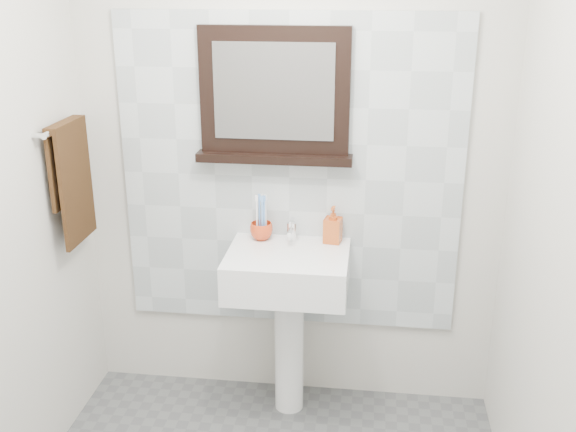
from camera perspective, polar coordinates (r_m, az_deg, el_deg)
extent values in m
cube|color=beige|center=(3.14, 0.15, 5.15)|extent=(2.00, 0.01, 2.50)
cube|color=#B4BEC3|center=(3.16, 0.13, 3.34)|extent=(1.60, 0.02, 1.50)
cylinder|color=white|center=(3.33, 0.10, -11.00)|extent=(0.14, 0.14, 0.68)
cube|color=white|center=(3.08, -0.03, -4.68)|extent=(0.55, 0.44, 0.18)
cylinder|color=silver|center=(3.03, -0.08, -3.55)|extent=(0.32, 0.32, 0.02)
cylinder|color=#4C4C4F|center=(3.03, -0.08, -3.36)|extent=(0.04, 0.04, 0.00)
cylinder|color=silver|center=(3.16, 0.31, -1.34)|extent=(0.04, 0.04, 0.09)
cylinder|color=silver|center=(3.11, 0.21, -1.29)|extent=(0.02, 0.10, 0.02)
cube|color=silver|center=(3.16, 0.35, -0.39)|extent=(0.02, 0.07, 0.01)
imported|color=red|center=(3.18, -2.27, -1.28)|extent=(0.13, 0.13, 0.08)
cylinder|color=white|center=(3.15, -2.64, -0.26)|extent=(0.01, 0.01, 0.19)
cube|color=white|center=(3.12, -2.67, 1.52)|extent=(0.01, 0.01, 0.03)
cylinder|color=#6399E3|center=(3.15, -2.02, -0.28)|extent=(0.01, 0.01, 0.19)
cube|color=#6399E3|center=(3.12, -2.04, 1.50)|extent=(0.01, 0.01, 0.03)
cylinder|color=white|center=(3.18, -2.23, -0.10)|extent=(0.01, 0.01, 0.19)
cube|color=white|center=(3.14, -2.26, 1.66)|extent=(0.01, 0.01, 0.03)
cylinder|color=#6399E3|center=(3.17, -2.43, -0.13)|extent=(0.01, 0.01, 0.19)
cube|color=#6399E3|center=(3.14, -2.45, 1.64)|extent=(0.01, 0.01, 0.03)
cylinder|color=white|center=(3.16, -1.90, -0.18)|extent=(0.01, 0.01, 0.19)
cube|color=white|center=(3.13, -1.92, 1.59)|extent=(0.01, 0.01, 0.03)
cylinder|color=#6399E3|center=(3.14, -2.19, -0.32)|extent=(0.01, 0.01, 0.19)
cube|color=#6399E3|center=(3.11, -2.21, 1.46)|extent=(0.01, 0.01, 0.03)
imported|color=#B52C15|center=(3.14, 3.82, -0.73)|extent=(0.09, 0.09, 0.17)
cube|color=black|center=(3.06, -1.14, 10.57)|extent=(0.67, 0.06, 0.57)
cube|color=#99999E|center=(3.02, -1.23, 10.47)|extent=(0.54, 0.01, 0.43)
cube|color=black|center=(3.09, -1.17, 4.95)|extent=(0.71, 0.11, 0.04)
cylinder|color=silver|center=(3.09, -18.36, 7.24)|extent=(0.03, 0.40, 0.03)
cylinder|color=silver|center=(2.94, -20.43, 6.38)|extent=(0.05, 0.02, 0.02)
cylinder|color=silver|center=(3.27, -17.45, 7.99)|extent=(0.05, 0.02, 0.02)
cube|color=black|center=(3.15, -17.50, 2.45)|extent=(0.02, 0.30, 0.52)
cube|color=black|center=(3.14, -18.34, 4.03)|extent=(0.02, 0.30, 0.34)
cube|color=black|center=(3.09, -18.37, 7.33)|extent=(0.06, 0.30, 0.03)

